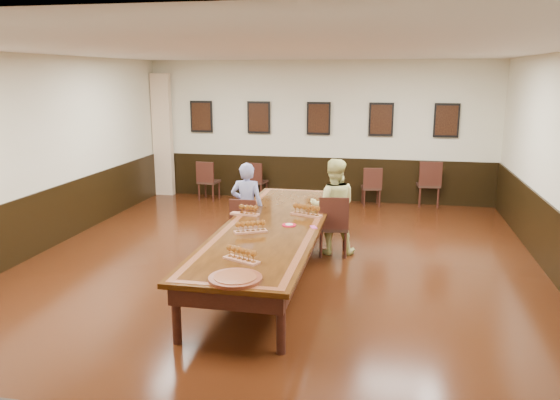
% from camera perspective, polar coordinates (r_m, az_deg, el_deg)
% --- Properties ---
extents(floor, '(8.00, 10.00, 0.02)m').
position_cam_1_polar(floor, '(8.17, -0.70, -7.70)').
color(floor, black).
rests_on(floor, ground).
extents(ceiling, '(8.00, 10.00, 0.02)m').
position_cam_1_polar(ceiling, '(7.65, -0.77, 15.49)').
color(ceiling, white).
rests_on(ceiling, floor).
extents(wall_back, '(8.00, 0.02, 3.20)m').
position_cam_1_polar(wall_back, '(12.65, 4.07, 7.17)').
color(wall_back, beige).
rests_on(wall_back, floor).
extents(wall_front, '(8.00, 0.02, 3.20)m').
position_cam_1_polar(wall_front, '(3.21, -20.27, -11.34)').
color(wall_front, beige).
rests_on(wall_front, floor).
extents(wall_left, '(0.02, 10.00, 3.20)m').
position_cam_1_polar(wall_left, '(9.44, -25.34, 3.97)').
color(wall_left, beige).
rests_on(wall_left, floor).
extents(chair_man, '(0.45, 0.49, 0.93)m').
position_cam_1_polar(chair_man, '(9.02, -3.59, -2.56)').
color(chair_man, '#331E16').
rests_on(chair_man, floor).
extents(chair_woman, '(0.53, 0.57, 1.00)m').
position_cam_1_polar(chair_woman, '(8.87, 5.57, -2.61)').
color(chair_woman, '#331E16').
rests_on(chair_woman, floor).
extents(spare_chair_a, '(0.48, 0.51, 0.92)m').
position_cam_1_polar(spare_chair_a, '(12.86, -7.45, 2.06)').
color(spare_chair_a, '#331E16').
rests_on(spare_chair_a, floor).
extents(spare_chair_b, '(0.48, 0.51, 0.88)m').
position_cam_1_polar(spare_chair_b, '(12.86, -2.40, 2.07)').
color(spare_chair_b, '#331E16').
rests_on(spare_chair_b, floor).
extents(spare_chair_c, '(0.48, 0.51, 0.88)m').
position_cam_1_polar(spare_chair_c, '(12.34, 9.51, 1.44)').
color(spare_chair_c, '#331E16').
rests_on(spare_chair_c, floor).
extents(spare_chair_d, '(0.54, 0.58, 1.03)m').
position_cam_1_polar(spare_chair_d, '(12.56, 15.22, 1.71)').
color(spare_chair_d, '#331E16').
rests_on(spare_chair_d, floor).
extents(person_man, '(0.55, 0.37, 1.48)m').
position_cam_1_polar(person_man, '(9.04, -3.47, -0.71)').
color(person_man, '#4651B1').
rests_on(person_man, floor).
extents(person_woman, '(0.85, 0.71, 1.57)m').
position_cam_1_polar(person_woman, '(8.90, 5.59, -0.67)').
color(person_woman, '#E9E992').
rests_on(person_woman, floor).
extents(pink_phone, '(0.12, 0.16, 0.01)m').
position_cam_1_polar(pink_phone, '(7.78, 3.53, -2.85)').
color(pink_phone, '#DA48A3').
rests_on(pink_phone, conference_table).
extents(curtain, '(0.45, 0.18, 2.90)m').
position_cam_1_polar(curtain, '(13.49, -12.16, 6.63)').
color(curtain, beige).
rests_on(curtain, floor).
extents(wainscoting, '(8.00, 10.00, 1.00)m').
position_cam_1_polar(wainscoting, '(8.01, -0.71, -4.28)').
color(wainscoting, black).
rests_on(wainscoting, floor).
extents(conference_table, '(1.40, 5.00, 0.76)m').
position_cam_1_polar(conference_table, '(7.97, -0.71, -3.52)').
color(conference_table, black).
rests_on(conference_table, floor).
extents(posters, '(6.14, 0.04, 0.74)m').
position_cam_1_polar(posters, '(12.55, 4.05, 8.50)').
color(posters, black).
rests_on(posters, wall_back).
extents(flight_a, '(0.46, 0.20, 0.17)m').
position_cam_1_polar(flight_a, '(8.44, -3.58, -1.08)').
color(flight_a, '#A96346').
rests_on(flight_a, conference_table).
extents(flight_b, '(0.51, 0.32, 0.18)m').
position_cam_1_polar(flight_b, '(8.39, 2.76, -1.10)').
color(flight_b, '#A96346').
rests_on(flight_b, conference_table).
extents(flight_c, '(0.46, 0.33, 0.17)m').
position_cam_1_polar(flight_c, '(7.51, -3.10, -2.85)').
color(flight_c, '#A96346').
rests_on(flight_c, conference_table).
extents(flight_d, '(0.48, 0.33, 0.17)m').
position_cam_1_polar(flight_d, '(6.39, -4.06, -5.74)').
color(flight_d, '#A96346').
rests_on(flight_d, conference_table).
extents(red_plate_grp, '(0.20, 0.20, 0.03)m').
position_cam_1_polar(red_plate_grp, '(7.85, 0.96, -2.65)').
color(red_plate_grp, red).
rests_on(red_plate_grp, conference_table).
extents(carved_platter, '(0.65, 0.65, 0.05)m').
position_cam_1_polar(carved_platter, '(5.85, -4.69, -8.17)').
color(carved_platter, '#551F11').
rests_on(carved_platter, conference_table).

